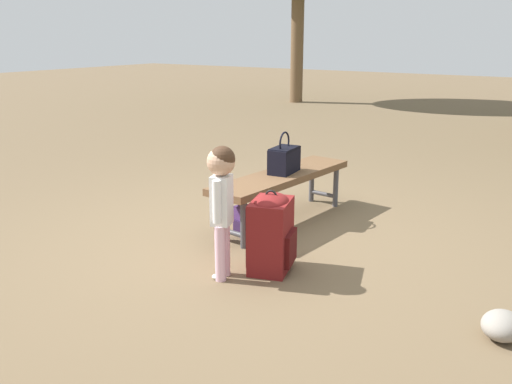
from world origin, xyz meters
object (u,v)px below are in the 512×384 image
Objects in this scene: park_bench at (282,180)px; trail_rock at (502,326)px; backpack_large at (271,231)px; child_standing at (222,192)px; backpack_small at (245,219)px; handbag at (284,159)px.

park_bench is 2.31m from trail_rock.
child_standing is at bearing -35.09° from backpack_large.
backpack_large is 1.58m from trail_rock.
park_bench is 1.29m from child_standing.
backpack_large is at bearing 49.45° from backpack_small.
backpack_small is (0.52, -0.07, -0.43)m from handbag.
backpack_large is 2.05× the size of backpack_small.
backpack_small is at bearing -130.55° from backpack_large.
child_standing is (1.28, 0.27, 0.05)m from handbag.
backpack_large is at bearing 25.76° from handbag.
backpack_large reaches higher than trail_rock.
backpack_small is (-0.76, -0.33, -0.48)m from child_standing.
handbag is at bearing -168.22° from child_standing.
handbag is 1.26× the size of backpack_small.
backpack_large is 0.73m from backpack_small.
park_bench is 4.43× the size of handbag.
park_bench is 0.55m from backpack_small.
handbag reaches higher than backpack_small.
trail_rock is (-0.21, 1.78, -0.54)m from child_standing.
backpack_small is (0.48, -0.07, -0.25)m from park_bench.
child_standing reaches higher than backpack_small.
trail_rock is at bearing 62.38° from handbag.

